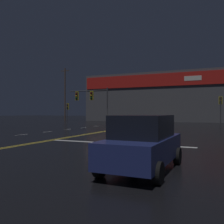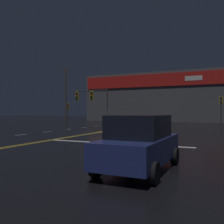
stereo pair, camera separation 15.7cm
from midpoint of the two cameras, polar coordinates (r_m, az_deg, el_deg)
The scene contains 8 objects.
ground_plane at distance 24.88m, azimuth -2.62°, elevation -4.61°, with size 200.00×200.00×0.00m, color black.
road_markings at distance 23.16m, azimuth -2.12°, elevation -4.94°, with size 14.88×60.00×0.01m.
traffic_signal_median at distance 27.49m, azimuth -4.78°, elevation 3.10°, with size 4.76×0.36×4.59m.
traffic_signal_corner_northeast at distance 33.86m, azimuth 23.77°, elevation 1.52°, with size 0.42×0.36×3.95m.
traffic_signal_corner_northwest at distance 39.30m, azimuth -9.96°, elevation 0.68°, with size 0.42×0.36×3.37m.
parked_car at distance 8.62m, azimuth 6.88°, elevation -6.93°, with size 2.10×4.34×1.88m.
building_backdrop at distance 56.49m, azimuth 12.53°, elevation 3.22°, with size 35.00×10.23×10.34m.
utility_pole_row at distance 50.29m, azimuth 9.46°, elevation 4.49°, with size 46.12×0.26×12.16m.
Camera 2 is at (11.12, -22.17, 1.98)m, focal length 40.00 mm.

